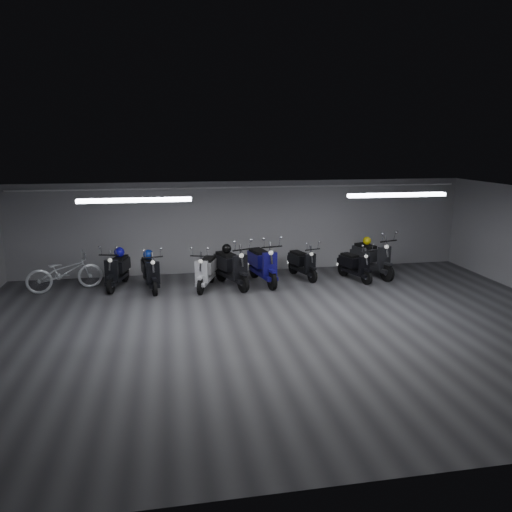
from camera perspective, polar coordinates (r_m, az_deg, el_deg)
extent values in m
cube|color=#3A3A3C|center=(10.78, 2.89, -8.44)|extent=(14.00, 10.00, 0.01)
cube|color=gray|center=(10.10, 3.08, 6.56)|extent=(14.00, 10.00, 0.01)
cube|color=#949496|center=(15.16, -1.31, 3.42)|extent=(14.00, 0.01, 2.80)
cube|color=#949496|center=(5.87, 14.41, -13.13)|extent=(14.00, 0.01, 2.80)
cube|color=white|center=(10.85, -13.90, 6.31)|extent=(2.40, 0.18, 0.08)
cube|color=white|center=(12.06, 16.07, 6.83)|extent=(2.40, 0.18, 0.08)
cylinder|color=white|center=(14.92, -1.29, 7.99)|extent=(13.60, 0.05, 0.05)
imported|color=white|center=(14.24, -21.39, -1.29)|extent=(2.08, 1.24, 1.27)
sphere|color=gold|center=(15.19, 12.78, 1.74)|extent=(0.25, 0.25, 0.25)
sphere|color=#130E9F|center=(14.21, -15.60, 0.44)|extent=(0.28, 0.28, 0.28)
sphere|color=black|center=(13.77, -3.44, 0.87)|extent=(0.27, 0.27, 0.27)
sphere|color=navy|center=(13.77, -12.41, 0.17)|extent=(0.28, 0.28, 0.28)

